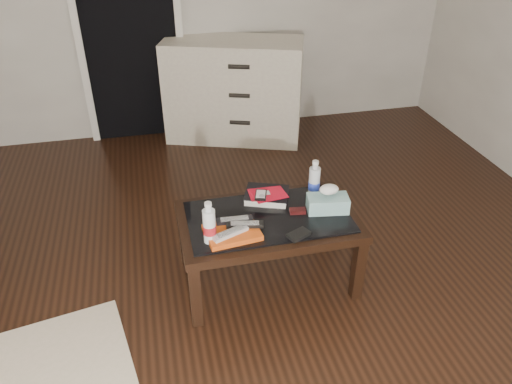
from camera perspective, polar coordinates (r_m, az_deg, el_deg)
ground at (r=2.88m, az=-2.65°, el=-13.56°), size 5.00×5.00×0.00m
room_shell at (r=2.06m, az=-3.83°, el=19.72°), size 5.00×5.00×5.00m
doorway at (r=4.57m, az=-14.40°, el=18.11°), size 0.90×0.08×2.07m
coffee_table at (r=2.83m, az=1.40°, el=-3.84°), size 1.00×0.60×0.46m
dresser at (r=4.58m, az=-2.55°, el=11.53°), size 1.30×0.87×0.90m
magazines at (r=2.65m, az=-2.74°, el=-4.64°), size 0.30×0.24×0.03m
remote_silver at (r=2.60m, az=-2.96°, el=-4.68°), size 0.20×0.12×0.02m
remote_black_front at (r=2.66m, az=-1.28°, el=-3.71°), size 0.21×0.09×0.02m
remote_black_back at (r=2.70m, az=-2.47°, el=-3.19°), size 0.20×0.06×0.02m
textbook at (r=2.93m, az=1.23°, el=-0.39°), size 0.30×0.28×0.05m
dvd_mailers at (r=2.90m, az=1.08°, el=-0.16°), size 0.19×0.14×0.01m
ipod at (r=2.87m, az=0.55°, el=-0.34°), size 0.09×0.12×0.02m
flip_phone at (r=2.83m, az=4.77°, el=-2.17°), size 0.10×0.06×0.02m
wallet at (r=2.65m, az=4.90°, el=-4.86°), size 0.14×0.11×0.02m
water_bottle_left at (r=2.55m, az=-5.38°, el=-3.47°), size 0.08×0.08×0.24m
water_bottle_right at (r=2.92m, az=6.69°, el=1.49°), size 0.07×0.07×0.24m
tissue_box at (r=2.85m, az=8.19°, el=-1.32°), size 0.25×0.15×0.09m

